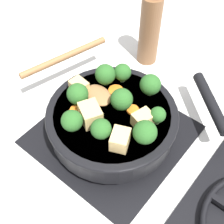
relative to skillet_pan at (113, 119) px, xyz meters
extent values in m
plane|color=silver|center=(0.00, 0.00, -0.06)|extent=(2.40, 2.40, 0.00)
cube|color=black|center=(0.00, 0.00, -0.05)|extent=(0.31, 0.31, 0.01)
torus|color=black|center=(0.00, 0.00, -0.04)|extent=(0.24, 0.24, 0.01)
cube|color=black|center=(0.00, 0.00, -0.04)|extent=(0.01, 0.23, 0.01)
cube|color=black|center=(0.00, 0.00, -0.04)|extent=(0.23, 0.01, 0.01)
cylinder|color=black|center=(0.00, 0.00, 0.00)|extent=(0.27, 0.27, 0.06)
cylinder|color=brown|center=(0.00, 0.00, 0.00)|extent=(0.25, 0.25, 0.05)
torus|color=black|center=(0.00, 0.00, 0.02)|extent=(0.28, 0.28, 0.01)
cylinder|color=black|center=(-0.16, 0.14, 0.01)|extent=(0.13, 0.14, 0.02)
ellipsoid|color=olive|center=(-0.01, -0.05, 0.03)|extent=(0.06, 0.08, 0.01)
cylinder|color=olive|center=(-0.05, -0.19, 0.03)|extent=(0.22, 0.08, 0.02)
cube|color=#DBB770|center=(0.05, 0.06, 0.04)|extent=(0.05, 0.05, 0.03)
cube|color=#DBB770|center=(0.05, -0.02, 0.04)|extent=(0.06, 0.06, 0.04)
cube|color=#DBB770|center=(-0.01, 0.06, 0.04)|extent=(0.05, 0.04, 0.03)
cube|color=#DBB770|center=(0.00, -0.09, 0.04)|extent=(0.03, 0.04, 0.03)
cylinder|color=#709956|center=(-0.09, 0.03, 0.03)|extent=(0.01, 0.01, 0.01)
sphere|color=#285B23|center=(-0.09, 0.03, 0.05)|extent=(0.05, 0.05, 0.05)
cylinder|color=#709956|center=(-0.02, 0.01, 0.03)|extent=(0.01, 0.01, 0.01)
sphere|color=#285B23|center=(-0.02, 0.01, 0.05)|extent=(0.05, 0.05, 0.05)
cylinder|color=#709956|center=(0.02, 0.09, 0.03)|extent=(0.01, 0.01, 0.01)
sphere|color=#285B23|center=(0.02, 0.09, 0.05)|extent=(0.05, 0.05, 0.05)
cylinder|color=#709956|center=(0.06, 0.02, 0.03)|extent=(0.01, 0.01, 0.01)
sphere|color=#285B23|center=(0.06, 0.02, 0.05)|extent=(0.04, 0.04, 0.04)
cylinder|color=#709956|center=(-0.03, 0.08, 0.03)|extent=(0.01, 0.01, 0.01)
sphere|color=#285B23|center=(-0.03, 0.08, 0.05)|extent=(0.03, 0.03, 0.03)
cylinder|color=#709956|center=(0.03, -0.07, 0.03)|extent=(0.01, 0.01, 0.01)
sphere|color=#285B23|center=(0.03, -0.07, 0.05)|extent=(0.05, 0.05, 0.05)
cylinder|color=#709956|center=(-0.08, -0.04, 0.03)|extent=(0.01, 0.01, 0.01)
sphere|color=#285B23|center=(-0.08, -0.04, 0.05)|extent=(0.04, 0.04, 0.04)
cylinder|color=#709956|center=(-0.05, -0.06, 0.03)|extent=(0.01, 0.01, 0.01)
sphere|color=#285B23|center=(-0.05, -0.06, 0.05)|extent=(0.05, 0.05, 0.05)
cylinder|color=#709956|center=(0.08, -0.03, 0.03)|extent=(0.01, 0.01, 0.01)
sphere|color=#285B23|center=(0.08, -0.03, 0.05)|extent=(0.04, 0.04, 0.04)
cylinder|color=orange|center=(0.05, -0.06, 0.03)|extent=(0.03, 0.03, 0.01)
cylinder|color=orange|center=(-0.05, -0.03, 0.03)|extent=(0.03, 0.03, 0.01)
cylinder|color=orange|center=(-0.03, 0.03, 0.03)|extent=(0.03, 0.03, 0.01)
cylinder|color=brown|center=(-0.26, -0.09, 0.04)|extent=(0.05, 0.05, 0.19)
camera|label=1|loc=(0.32, 0.26, 0.53)|focal=50.00mm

